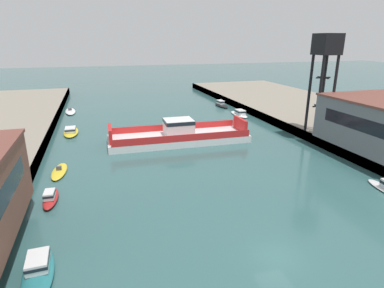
{
  "coord_description": "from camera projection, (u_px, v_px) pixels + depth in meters",
  "views": [
    {
      "loc": [
        -12.27,
        -17.99,
        15.92
      ],
      "look_at": [
        0.0,
        22.82,
        2.0
      ],
      "focal_mm": 29.79,
      "sensor_mm": 36.0,
      "label": 1
    }
  ],
  "objects": [
    {
      "name": "ground_plane",
      "position": [
        277.0,
        256.0,
        24.68
      ],
      "size": [
        400.0,
        400.0,
        0.0
      ],
      "primitive_type": "plane",
      "color": "#335B5B"
    },
    {
      "name": "chain_ferry",
      "position": [
        179.0,
        135.0,
        52.03
      ],
      "size": [
        22.81,
        7.53,
        3.79
      ],
      "color": "silver",
      "rests_on": "ground"
    },
    {
      "name": "moored_boat_near_right",
      "position": [
        71.0,
        131.0,
        56.85
      ],
      "size": [
        2.52,
        7.27,
        1.23
      ],
      "color": "yellow",
      "rests_on": "ground"
    },
    {
      "name": "moored_boat_mid_left",
      "position": [
        239.0,
        113.0,
        70.55
      ],
      "size": [
        2.29,
        7.09,
        1.35
      ],
      "color": "white",
      "rests_on": "ground"
    },
    {
      "name": "moored_boat_mid_right",
      "position": [
        50.0,
        197.0,
        32.84
      ],
      "size": [
        1.57,
        4.91,
        1.28
      ],
      "color": "red",
      "rests_on": "ground"
    },
    {
      "name": "moored_boat_far_left",
      "position": [
        221.0,
        104.0,
        80.15
      ],
      "size": [
        2.21,
        6.56,
        1.52
      ],
      "color": "black",
      "rests_on": "ground"
    },
    {
      "name": "moored_boat_far_right",
      "position": [
        70.0,
        111.0,
        73.71
      ],
      "size": [
        2.84,
        8.05,
        0.97
      ],
      "color": "white",
      "rests_on": "ground"
    },
    {
      "name": "moored_boat_upstream_a",
      "position": [
        38.0,
        270.0,
        22.46
      ],
      "size": [
        2.34,
        6.5,
        1.34
      ],
      "color": "#237075",
      "rests_on": "ground"
    },
    {
      "name": "moored_boat_upstream_b",
      "position": [
        59.0,
        171.0,
        40.06
      ],
      "size": [
        2.13,
        5.86,
        0.9
      ],
      "color": "yellow",
      "rests_on": "ground"
    },
    {
      "name": "crane_tower",
      "position": [
        326.0,
        56.0,
        48.71
      ],
      "size": [
        3.33,
        3.33,
        15.38
      ],
      "color": "black",
      "rests_on": "quay_right"
    }
  ]
}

